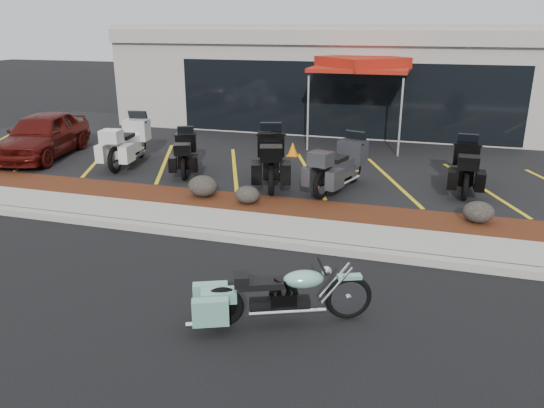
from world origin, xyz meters
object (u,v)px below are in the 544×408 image
(hero_cruiser, at_px, (349,291))
(traffic_cone, at_px, (293,149))
(parked_car, at_px, (42,135))
(touring_white, at_px, (139,134))
(popup_canopy, at_px, (362,65))

(hero_cruiser, relative_size, traffic_cone, 6.07)
(parked_car, xyz_separation_m, traffic_cone, (7.27, 2.36, -0.47))
(touring_white, bearing_deg, hero_cruiser, -142.05)
(touring_white, xyz_separation_m, parked_car, (-2.87, -0.77, -0.03))
(touring_white, height_order, parked_car, touring_white)
(parked_car, relative_size, traffic_cone, 9.54)
(popup_canopy, bearing_deg, parked_car, -160.23)
(traffic_cone, relative_size, popup_canopy, 0.12)
(hero_cruiser, relative_size, popup_canopy, 0.74)
(hero_cruiser, xyz_separation_m, popup_canopy, (-1.44, 11.15, 2.31))
(touring_white, relative_size, popup_canopy, 0.71)
(parked_car, bearing_deg, hero_cruiser, -44.09)
(hero_cruiser, height_order, parked_car, parked_car)
(popup_canopy, bearing_deg, touring_white, -155.13)
(hero_cruiser, height_order, touring_white, touring_white)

